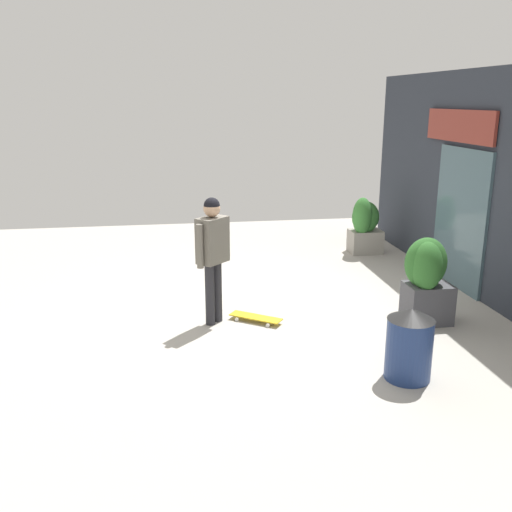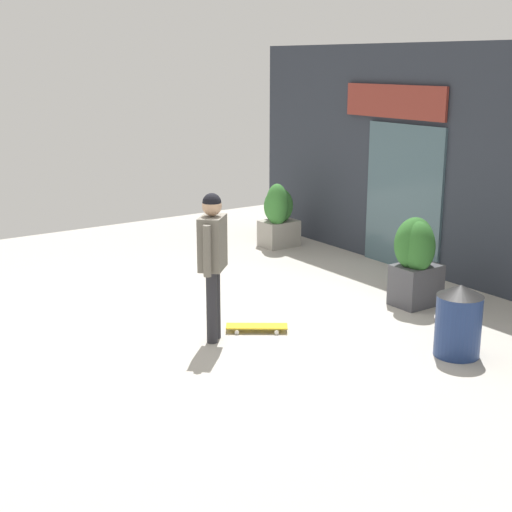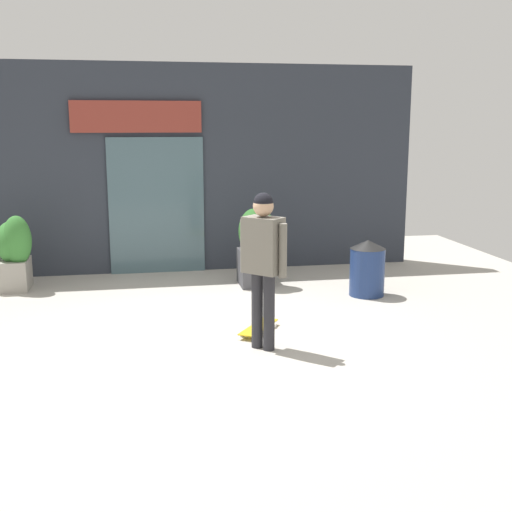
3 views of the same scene
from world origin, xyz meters
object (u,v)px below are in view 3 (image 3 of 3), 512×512
Objects in this scene: planter_box_left at (14,252)px; skateboard at (259,327)px; trash_bin at (367,268)px; skateboarder at (263,254)px; planter_box_right at (256,244)px.

skateboard is at bearing -39.81° from planter_box_left.
planter_box_left is 1.39× the size of trash_bin.
trash_bin is (5.18, -1.30, -0.16)m from planter_box_left.
skateboarder is 2.13× the size of trash_bin.
planter_box_right is 1.77m from trash_bin.
skateboarder is at bearing -134.37° from trash_bin.
skateboard is 0.60× the size of planter_box_right.
skateboard is 0.88× the size of trash_bin.
skateboarder is at bearing -45.85° from planter_box_left.
trash_bin is (1.91, 1.43, 0.36)m from skateboard.
planter_box_left is at bearing 165.92° from trash_bin.
skateboard is at bearing -143.17° from trash_bin.
skateboard is 2.41m from trash_bin.
planter_box_left is 0.95× the size of planter_box_right.
skateboarder is 1.19m from skateboard.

